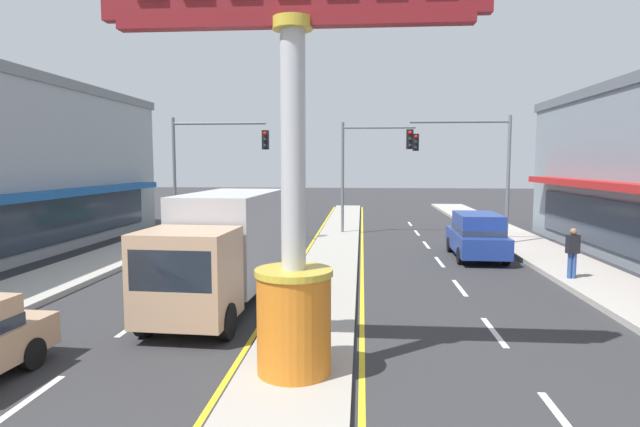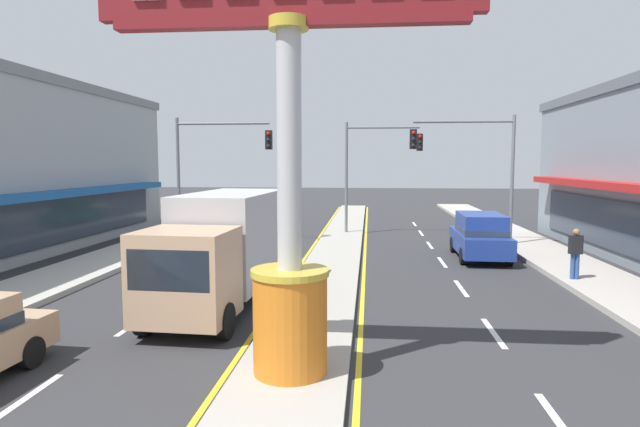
{
  "view_description": "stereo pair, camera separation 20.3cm",
  "coord_description": "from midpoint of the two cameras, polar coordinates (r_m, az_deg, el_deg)",
  "views": [
    {
      "loc": [
        1.22,
        -3.16,
        4.0
      ],
      "look_at": [
        0.07,
        11.14,
        2.6
      ],
      "focal_mm": 29.4,
      "sensor_mm": 36.0,
      "label": 1
    },
    {
      "loc": [
        1.43,
        -3.14,
        4.0
      ],
      "look_at": [
        0.07,
        11.14,
        2.6
      ],
      "focal_mm": 29.4,
      "sensor_mm": 36.0,
      "label": 2
    }
  ],
  "objects": [
    {
      "name": "pedestrian_near_kerb",
      "position": [
        19.15,
        25.52,
        -3.61
      ],
      "size": [
        0.43,
        0.28,
        1.67
      ],
      "color": "#2D4C8C",
      "rests_on": "sidewalk_right"
    },
    {
      "name": "median_strip",
      "position": [
        21.55,
        1.0,
        -4.94
      ],
      "size": [
        2.14,
        52.0,
        0.14
      ],
      "primitive_type": "cube",
      "color": "#A39E93",
      "rests_on": "ground"
    },
    {
      "name": "traffic_light_right_side",
      "position": [
        25.69,
        15.86,
        5.91
      ],
      "size": [
        4.86,
        0.46,
        6.2
      ],
      "color": "slate",
      "rests_on": "ground"
    },
    {
      "name": "traffic_light_left_side",
      "position": [
        26.44,
        -12.25,
        5.98
      ],
      "size": [
        4.86,
        0.46,
        6.2
      ],
      "color": "slate",
      "rests_on": "ground"
    },
    {
      "name": "suv_near_left_lane",
      "position": [
        22.77,
        16.46,
        -2.27
      ],
      "size": [
        2.05,
        4.64,
        1.9
      ],
      "color": "navy",
      "rests_on": "ground"
    },
    {
      "name": "sedan_mid_left_lane",
      "position": [
        33.14,
        -8.23,
        -0.05
      ],
      "size": [
        1.92,
        4.34,
        1.53
      ],
      "color": "#14562D",
      "rests_on": "ground"
    },
    {
      "name": "traffic_light_median_far",
      "position": [
        28.98,
        5.26,
        5.93
      ],
      "size": [
        4.2,
        0.46,
        6.2
      ],
      "color": "slate",
      "rests_on": "ground"
    },
    {
      "name": "district_sign",
      "position": [
        9.36,
        -3.56,
        5.55
      ],
      "size": [
        6.76,
        1.43,
        7.96
      ],
      "color": "orange",
      "rests_on": "median_strip"
    },
    {
      "name": "sidewalk_left",
      "position": [
        22.13,
        -23.56,
        -5.07
      ],
      "size": [
        2.77,
        60.0,
        0.18
      ],
      "primitive_type": "cube",
      "color": "#ADA89E",
      "rests_on": "ground"
    },
    {
      "name": "box_truck_near_right_lane",
      "position": [
        14.91,
        -10.91,
        -3.42
      ],
      "size": [
        2.51,
        7.0,
        3.12
      ],
      "color": "tan",
      "rests_on": "ground"
    },
    {
      "name": "sidewalk_right",
      "position": [
        21.02,
        26.22,
        -5.73
      ],
      "size": [
        2.77,
        60.0,
        0.18
      ],
      "primitive_type": "cube",
      "color": "#ADA89E",
      "rests_on": "ground"
    },
    {
      "name": "lane_markings",
      "position": [
        20.24,
        0.76,
        -5.82
      ],
      "size": [
        8.88,
        52.0,
        0.01
      ],
      "color": "silver",
      "rests_on": "ground"
    }
  ]
}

